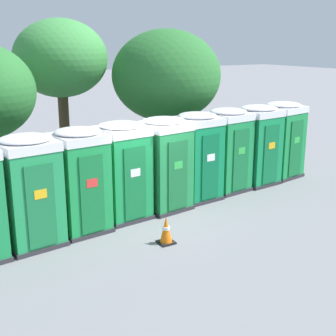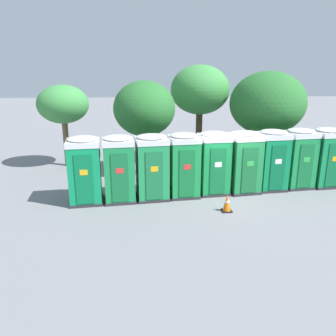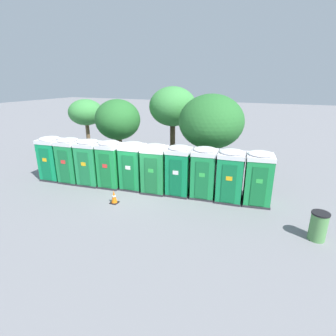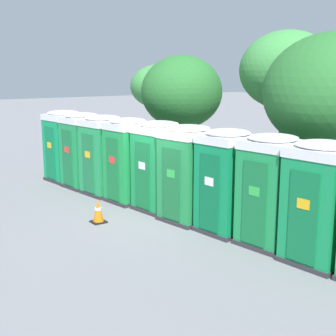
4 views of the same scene
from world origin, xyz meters
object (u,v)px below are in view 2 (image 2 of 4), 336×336
Objects in this scene: street_tree_2 at (200,91)px; traffic_cone at (227,203)px; street_tree_0 at (63,105)px; portapotty_4 at (214,162)px; portapotty_5 at (244,161)px; portapotty_6 at (271,160)px; street_tree_1 at (144,109)px; portapotty_2 at (152,167)px; street_tree_3 at (267,104)px; portapotty_3 at (184,165)px; portapotty_7 at (298,158)px; portapotty_1 at (119,168)px; portapotty_8 at (326,157)px; portapotty_0 at (85,170)px.

street_tree_2 is 8.14× the size of traffic_cone.
portapotty_4 is at bearing -34.74° from street_tree_0.
portapotty_5 is at bearing -30.11° from street_tree_0.
portapotty_6 is 0.57× the size of street_tree_1.
portapotty_2 is 1.00× the size of portapotty_6.
portapotty_2 is 0.60× the size of street_tree_0.
street_tree_3 reaches higher than portapotty_4.
portapotty_5 is 5.64m from street_tree_2.
portapotty_3 is 5.06m from portapotty_7.
portapotty_2 is at bearing -171.78° from portapotty_3.
portapotty_1 is 6.44m from street_tree_0.
street_tree_1 is (-7.76, 2.37, 1.85)m from portapotty_8.
portapotty_3 is 0.52× the size of street_tree_3.
street_tree_0 is at bearing 135.92° from traffic_cone.
portapotty_5 and portapotty_6 have the same top height.
street_tree_0 is at bearing 145.26° from portapotty_4.
portapotty_2 is at bearing -49.93° from street_tree_0.
portapotty_5 is 1.00× the size of portapotty_8.
street_tree_0 reaches higher than traffic_cone.
portapotty_6 is 1.27m from portapotty_7.
street_tree_3 reaches higher than portapotty_3.
portapotty_1 and portapotty_2 have the same top height.
portapotty_8 is at bearing 6.59° from portapotty_0.
portapotty_4 is 1.00× the size of portapotty_5.
street_tree_0 is (-9.37, 4.48, 1.93)m from portapotty_6.
portapotty_0 is 0.57× the size of street_tree_1.
portapotty_4 is 2.53m from portapotty_6.
portapotty_0 is 1.00× the size of portapotty_6.
portapotty_6 is at bearing -64.06° from street_tree_2.
portapotty_2 is at bearing -170.41° from portapotty_4.
portapotty_5 reaches higher than traffic_cone.
street_tree_3 is at bearing 122.49° from portapotty_8.
street_tree_0 is at bearing 154.42° from portapotty_6.
street_tree_0 is 0.95× the size of street_tree_1.
portapotty_8 is (3.77, 0.46, -0.00)m from portapotty_5.
portapotty_6 is 3.44m from traffic_cone.
portapotty_6 is at bearing -171.62° from portapotty_7.
street_tree_0 is 10.26m from street_tree_3.
portapotty_4 reaches higher than traffic_cone.
portapotty_1 is 3.97× the size of traffic_cone.
portapotty_1 reaches higher than traffic_cone.
portapotty_4 is at bearing 9.59° from portapotty_2.
portapotty_2 is 0.49× the size of street_tree_2.
portapotty_7 is (2.50, 0.41, 0.00)m from portapotty_5.
street_tree_0 is (-6.85, 4.75, 1.93)m from portapotty_4.
portapotty_7 is (5.02, 0.69, -0.00)m from portapotty_3.
portapotty_0 is 0.60× the size of street_tree_0.
street_tree_1 reaches higher than portapotty_5.
portapotty_1 and portapotty_4 have the same top height.
portapotty_6 is at bearing 7.80° from portapotty_2.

